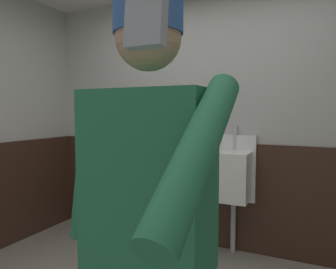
{
  "coord_description": "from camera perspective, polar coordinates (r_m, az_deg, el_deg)",
  "views": [
    {
      "loc": [
        0.91,
        -1.45,
        1.37
      ],
      "look_at": [
        0.21,
        0.05,
        1.25
      ],
      "focal_mm": 32.96,
      "sensor_mm": 36.0,
      "label": 1
    }
  ],
  "objects": [
    {
      "name": "cell_phone",
      "position": [
        0.47,
        -4.02,
        22.14
      ],
      "size": [
        0.06,
        0.03,
        0.11
      ],
      "primitive_type": "cube",
      "rotation": [
        -0.1,
        0.0,
        -0.03
      ],
      "color": "#A5A8B2"
    },
    {
      "name": "wainscot_band_back",
      "position": [
        3.24,
        7.98,
        -10.85
      ],
      "size": [
        3.8,
        0.03,
        1.06
      ],
      "primitive_type": "cube",
      "color": "#382319",
      "rests_on": "ground_plane"
    },
    {
      "name": "urinal_middle",
      "position": [
        2.98,
        11.71,
        -7.36
      ],
      "size": [
        0.4,
        0.34,
        1.24
      ],
      "color": "white",
      "rests_on": "ground_plane"
    },
    {
      "name": "person",
      "position": [
        1.08,
        -3.75,
        -15.18
      ],
      "size": [
        0.64,
        0.6,
        1.72
      ],
      "color": "#2D3342",
      "rests_on": "ground_plane"
    },
    {
      "name": "urinal_left",
      "position": [
        3.24,
        -1.4,
        -6.37
      ],
      "size": [
        0.4,
        0.34,
        1.24
      ],
      "color": "white",
      "rests_on": "ground_plane"
    },
    {
      "name": "wall_back",
      "position": [
        3.2,
        8.52,
        2.82
      ],
      "size": [
        4.4,
        0.12,
        2.59
      ],
      "primitive_type": "cube",
      "color": "#B2B2AD",
      "rests_on": "ground_plane"
    },
    {
      "name": "privacy_divider_panel",
      "position": [
        3.0,
        4.43,
        -3.88
      ],
      "size": [
        0.04,
        0.4,
        0.9
      ],
      "primitive_type": "cube",
      "color": "#4C4C51"
    }
  ]
}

